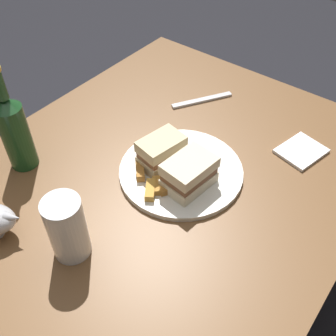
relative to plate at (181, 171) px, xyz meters
The scene contains 15 objects.
ground_plane 0.72m from the plate, 27.34° to the right, with size 6.00×6.00×0.00m, color black.
dining_table 0.37m from the plate, 27.34° to the right, with size 1.10×0.84×0.71m, color brown.
plate is the anchor object (origin of this frame).
sandwich_half_left 0.07m from the plate, 77.28° to the right, with size 0.11×0.08×0.07m.
sandwich_half_right 0.07m from the plate, 55.94° to the left, with size 0.12×0.09×0.07m.
potato_wedge_front 0.04m from the plate, 48.83° to the right, with size 0.04×0.02×0.02m, color #B77F33.
potato_wedge_middle 0.08m from the plate, ahead, with size 0.05×0.02×0.02m, color #B77F33.
potato_wedge_back 0.07m from the plate, 19.91° to the left, with size 0.05×0.02×0.02m, color #AD702D.
potato_wedge_left_edge 0.10m from the plate, ahead, with size 0.05×0.02×0.02m, color gold.
potato_wedge_right_edge 0.06m from the plate, 45.32° to the right, with size 0.04×0.02×0.02m, color #AD702D.
potato_wedge_stray 0.10m from the plate, 43.21° to the right, with size 0.05×0.02×0.02m, color #AD702D.
pint_glass 0.31m from the plate, ahead, with size 0.07×0.07×0.14m.
cider_bottle 0.39m from the plate, 57.19° to the right, with size 0.06×0.06×0.26m.
napkin 0.31m from the plate, 141.36° to the left, with size 0.11×0.09×0.01m, color white.
fork 0.29m from the plate, 155.18° to the right, with size 0.18×0.02×0.01m, color silver.
Camera 1 is at (0.47, 0.41, 1.38)m, focal length 42.78 mm.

